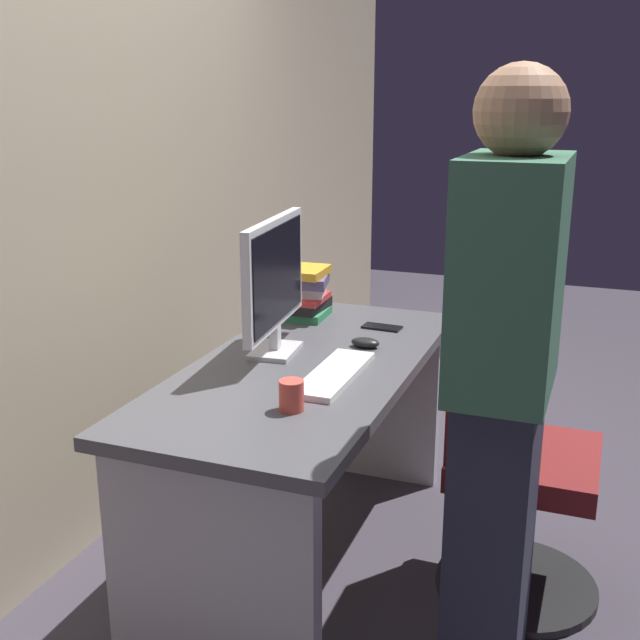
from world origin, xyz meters
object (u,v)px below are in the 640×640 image
(person_at_desk, at_px, (501,392))
(monitor, at_px, (275,279))
(office_chair, at_px, (506,468))
(cell_phone, at_px, (382,327))
(cup_near_keyboard, at_px, (291,395))
(book_stack, at_px, (306,293))
(mouse, at_px, (365,343))
(keyboard, at_px, (334,374))
(desk, at_px, (306,424))

(person_at_desk, height_order, monitor, person_at_desk)
(office_chair, relative_size, cell_phone, 6.53)
(person_at_desk, height_order, cup_near_keyboard, person_at_desk)
(office_chair, xyz_separation_m, cup_near_keyboard, (-0.45, 0.54, 0.34))
(book_stack, bearing_deg, cell_phone, -96.67)
(office_chair, distance_m, mouse, 0.62)
(monitor, relative_size, cell_phone, 3.75)
(cell_phone, bearing_deg, person_at_desk, -142.40)
(office_chair, height_order, cup_near_keyboard, office_chair)
(person_at_desk, relative_size, book_stack, 7.44)
(office_chair, bearing_deg, monitor, 91.19)
(keyboard, height_order, mouse, mouse)
(desk, distance_m, book_stack, 0.62)
(cup_near_keyboard, bearing_deg, mouse, -2.18)
(cup_near_keyboard, distance_m, book_stack, 0.93)
(office_chair, bearing_deg, cell_phone, 53.80)
(person_at_desk, bearing_deg, keyboard, 65.48)
(office_chair, xyz_separation_m, mouse, (0.15, 0.52, 0.31))
(mouse, distance_m, cell_phone, 0.24)
(person_at_desk, relative_size, monitor, 3.03)
(desk, distance_m, monitor, 0.50)
(desk, height_order, keyboard, keyboard)
(person_at_desk, bearing_deg, desk, 63.12)
(mouse, relative_size, cup_near_keyboard, 1.15)
(book_stack, bearing_deg, office_chair, -116.55)
(person_at_desk, xyz_separation_m, cell_phone, (0.80, 0.55, -0.11))
(monitor, height_order, keyboard, monitor)
(mouse, height_order, cell_phone, mouse)
(desk, height_order, book_stack, book_stack)
(cup_near_keyboard, bearing_deg, office_chair, -50.15)
(person_at_desk, distance_m, mouse, 0.78)
(monitor, xyz_separation_m, cell_phone, (0.40, -0.25, -0.25))
(person_at_desk, distance_m, book_stack, 1.21)
(monitor, bearing_deg, desk, -112.88)
(monitor, height_order, book_stack, monitor)
(office_chair, height_order, book_stack, office_chair)
(monitor, xyz_separation_m, cup_near_keyboard, (-0.44, -0.24, -0.21))
(desk, xyz_separation_m, person_at_desk, (-0.34, -0.67, 0.34))
(cell_phone, bearing_deg, office_chair, -123.02)
(person_at_desk, height_order, mouse, person_at_desk)
(cup_near_keyboard, bearing_deg, cell_phone, -0.90)
(desk, xyz_separation_m, cell_phone, (0.46, -0.12, 0.22))
(office_chair, xyz_separation_m, person_at_desk, (-0.41, -0.02, 0.41))
(cup_near_keyboard, distance_m, cell_phone, 0.84)
(office_chair, bearing_deg, desk, 96.22)
(office_chair, distance_m, book_stack, 1.03)
(monitor, bearing_deg, office_chair, -88.81)
(desk, distance_m, cell_phone, 0.52)
(person_at_desk, xyz_separation_m, cup_near_keyboard, (-0.04, 0.56, -0.07))
(book_stack, bearing_deg, keyboard, -150.76)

